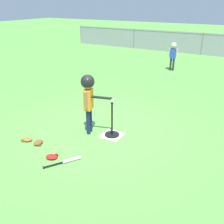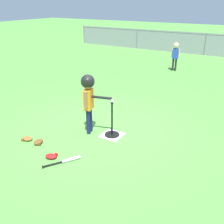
% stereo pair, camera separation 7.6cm
% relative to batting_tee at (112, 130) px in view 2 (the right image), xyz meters
% --- Properties ---
extents(ground_plane, '(60.00, 60.00, 0.00)m').
position_rel_batting_tee_xyz_m(ground_plane, '(-0.35, 0.06, -0.13)').
color(ground_plane, '#51933D').
extents(home_plate, '(0.44, 0.44, 0.01)m').
position_rel_batting_tee_xyz_m(home_plate, '(0.00, 0.00, -0.12)').
color(home_plate, white).
rests_on(home_plate, ground_plane).
extents(batting_tee, '(0.32, 0.32, 0.76)m').
position_rel_batting_tee_xyz_m(batting_tee, '(0.00, 0.00, 0.00)').
color(batting_tee, black).
rests_on(batting_tee, ground_plane).
extents(baseball_on_tee, '(0.07, 0.07, 0.07)m').
position_rel_batting_tee_xyz_m(baseball_on_tee, '(0.00, 0.00, 0.67)').
color(baseball_on_tee, white).
rests_on(baseball_on_tee, batting_tee).
extents(batter_child, '(0.64, 0.36, 1.31)m').
position_rel_batting_tee_xyz_m(batter_child, '(-0.49, -0.14, 0.81)').
color(batter_child, '#191E4C').
rests_on(batter_child, ground_plane).
extents(fielder_near_left, '(0.34, 0.23, 1.15)m').
position_rel_batting_tee_xyz_m(fielder_near_left, '(-0.66, 6.04, 0.61)').
color(fielder_near_left, '#262626').
rests_on(fielder_near_left, ground_plane).
extents(spare_bat_silver, '(0.42, 0.62, 0.06)m').
position_rel_batting_tee_xyz_m(spare_bat_silver, '(-0.18, -1.26, -0.10)').
color(spare_bat_silver, silver).
rests_on(spare_bat_silver, ground_plane).
extents(glove_by_plate, '(0.25, 0.21, 0.07)m').
position_rel_batting_tee_xyz_m(glove_by_plate, '(-1.41, -1.11, -0.09)').
color(glove_by_plate, brown).
rests_on(glove_by_plate, ground_plane).
extents(glove_near_bats, '(0.21, 0.25, 0.07)m').
position_rel_batting_tee_xyz_m(glove_near_bats, '(-1.10, -1.08, -0.09)').
color(glove_near_bats, brown).
rests_on(glove_near_bats, ground_plane).
extents(glove_tossed_aside, '(0.25, 0.22, 0.07)m').
position_rel_batting_tee_xyz_m(glove_tossed_aside, '(-0.52, -1.32, -0.09)').
color(glove_tossed_aside, '#B21919').
rests_on(glove_tossed_aside, ground_plane).
extents(outfield_fence, '(16.06, 0.06, 1.15)m').
position_rel_batting_tee_xyz_m(outfield_fence, '(-0.35, 10.03, 0.49)').
color(outfield_fence, slate).
rests_on(outfield_fence, ground_plane).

